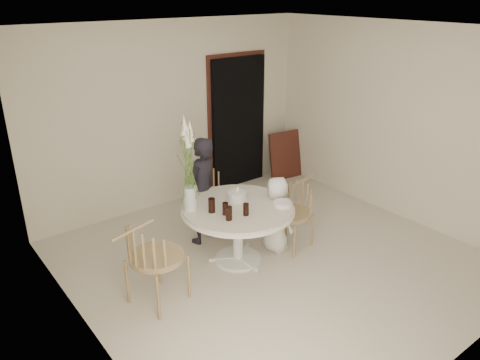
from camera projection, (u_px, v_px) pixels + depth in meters
ground at (273, 259)px, 5.74m from camera, size 4.50×4.50×0.00m
room_shell at (277, 132)px, 5.12m from camera, size 4.50×4.50×4.50m
doorway at (238, 123)px, 7.59m from camera, size 1.00×0.10×2.10m
door_trim at (237, 119)px, 7.59m from camera, size 1.12×0.03×2.22m
table at (238, 215)px, 5.49m from camera, size 1.33×1.33×0.73m
picture_frame at (285, 155)px, 8.07m from camera, size 0.63×0.26×0.81m
chair_far at (206, 186)px, 6.59m from camera, size 0.48×0.51×0.77m
chair_right at (297, 204)px, 5.90m from camera, size 0.57×0.54×0.86m
chair_left at (146, 254)px, 4.65m from camera, size 0.67×0.64×0.98m
girl at (202, 191)px, 5.92m from camera, size 0.59×0.47×1.41m
boy at (277, 214)px, 5.78m from camera, size 0.34×0.49×0.98m
birthday_cake at (237, 196)px, 5.58m from camera, size 0.22×0.22×0.16m
cola_tumbler_a at (229, 213)px, 5.09m from camera, size 0.08×0.08×0.16m
cola_tumbler_b at (246, 209)px, 5.20m from camera, size 0.08×0.08×0.14m
cola_tumbler_c at (212, 205)px, 5.27m from camera, size 0.08×0.08×0.17m
cola_tumbler_d at (225, 209)px, 5.21m from camera, size 0.08×0.08×0.14m
plate_stack at (282, 204)px, 5.44m from camera, size 0.22×0.22×0.05m
flower_vase at (189, 166)px, 5.16m from camera, size 0.15×0.15×1.13m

